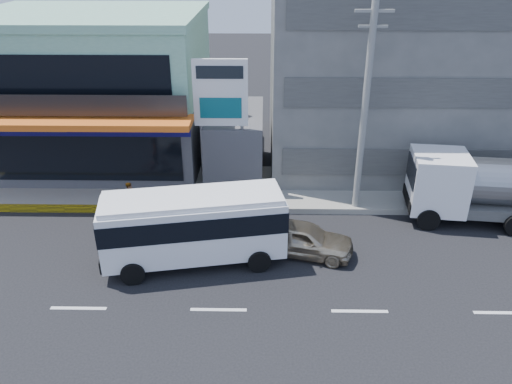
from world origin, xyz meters
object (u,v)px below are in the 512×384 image
concrete_building (416,36)px  satellite_dish (234,116)px  billboard (221,101)px  utility_pole_near (365,108)px  minibus (194,223)px  tanker_truck (494,188)px  sedan (303,239)px  shop_building (97,92)px  motorcycle_rider (133,210)px

concrete_building → satellite_dish: bearing=-158.2°
concrete_building → billboard: 12.17m
concrete_building → utility_pole_near: (-4.00, -7.60, -1.85)m
minibus → tanker_truck: tanker_truck is taller
sedan → tanker_truck: (8.82, 2.87, 1.01)m
shop_building → concrete_building: (18.00, 1.05, 3.00)m
tanker_truck → concrete_building: bearing=103.5°
shop_building → satellite_dish: bearing=-20.2°
tanker_truck → motorcycle_rider: 16.51m
satellite_dish → minibus: (-1.18, -7.97, -1.79)m
sedan → tanker_truck: tanker_truck is taller
concrete_building → tanker_truck: 10.18m
billboard → sedan: bearing=-56.1°
utility_pole_near → minibus: 9.05m
satellite_dish → concrete_building: bearing=21.8°
shop_building → concrete_building: bearing=3.4°
utility_pole_near → tanker_truck: (6.03, -0.86, -3.43)m
billboard → utility_pole_near: bearing=-15.5°
minibus → shop_building: bearing=122.0°
shop_building → tanker_truck: bearing=-20.3°
shop_building → utility_pole_near: 15.50m
tanker_truck → motorcycle_rider: size_ratio=4.09×
utility_pole_near → billboard: bearing=164.5°
minibus → motorcycle_rider: size_ratio=3.64×
billboard → motorcycle_rider: 6.57m
motorcycle_rider → satellite_dish: bearing=47.7°
minibus → sedan: (4.38, 0.65, -1.07)m
sedan → motorcycle_rider: (-7.66, 2.44, -0.04)m
shop_building → minibus: bearing=-58.0°
billboard → sedan: size_ratio=1.65×
motorcycle_rider → minibus: bearing=-43.3°
concrete_building → motorcycle_rider: (-14.45, -8.89, -6.33)m
sedan → motorcycle_rider: motorcycle_rider is taller
shop_building → sedan: size_ratio=2.97×
utility_pole_near → motorcycle_rider: size_ratio=4.89×
satellite_dish → minibus: size_ratio=0.20×
concrete_building → satellite_dish: size_ratio=10.67×
satellite_dish → minibus: satellite_dish is taller
shop_building → concrete_building: concrete_building is taller
sedan → motorcycle_rider: 8.04m
utility_pole_near → minibus: (-7.18, -4.37, -3.36)m
utility_pole_near → sedan: bearing=-126.8°
minibus → sedan: minibus is taller
concrete_building → motorcycle_rider: bearing=-148.4°
motorcycle_rider → billboard: bearing=38.0°
concrete_building → minibus: (-11.18, -11.97, -5.21)m
satellite_dish → sedan: 8.50m
minibus → motorcycle_rider: 4.64m
billboard → tanker_truck: billboard is taller
shop_building → billboard: bearing=-32.3°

